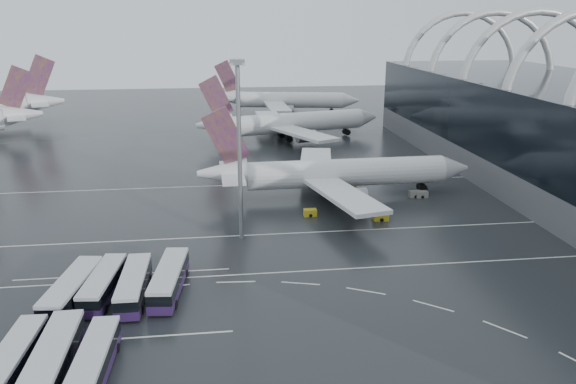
{
  "coord_description": "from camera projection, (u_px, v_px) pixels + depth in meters",
  "views": [
    {
      "loc": [
        -10.8,
        -70.03,
        32.5
      ],
      "look_at": [
        -0.44,
        11.55,
        7.0
      ],
      "focal_mm": 35.0,
      "sensor_mm": 36.0,
      "label": 1
    }
  ],
  "objects": [
    {
      "name": "ground",
      "position": [
        302.0,
        265.0,
        77.28
      ],
      "size": [
        420.0,
        420.0,
        0.0
      ],
      "primitive_type": "plane",
      "color": "black",
      "rests_on": "ground"
    },
    {
      "name": "lane_marking_near",
      "position": [
        304.0,
        271.0,
        75.38
      ],
      "size": [
        120.0,
        0.25,
        0.01
      ],
      "primitive_type": "cube",
      "color": "silver",
      "rests_on": "ground"
    },
    {
      "name": "lane_marking_mid",
      "position": [
        290.0,
        233.0,
        88.65
      ],
      "size": [
        120.0,
        0.25,
        0.01
      ],
      "primitive_type": "cube",
      "color": "silver",
      "rests_on": "ground"
    },
    {
      "name": "lane_marking_far",
      "position": [
        273.0,
        184.0,
        115.18
      ],
      "size": [
        120.0,
        0.25,
        0.01
      ],
      "primitive_type": "cube",
      "color": "silver",
      "rests_on": "ground"
    },
    {
      "name": "bus_bay_line_south",
      "position": [
        100.0,
        340.0,
        59.23
      ],
      "size": [
        28.0,
        0.25,
        0.01
      ],
      "primitive_type": "cube",
      "color": "silver",
      "rests_on": "ground"
    },
    {
      "name": "bus_bay_line_north",
      "position": [
        123.0,
        274.0,
        74.39
      ],
      "size": [
        28.0,
        0.25,
        0.01
      ],
      "primitive_type": "cube",
      "color": "silver",
      "rests_on": "ground"
    },
    {
      "name": "airliner_main",
      "position": [
        333.0,
        174.0,
        105.7
      ],
      "size": [
        52.32,
        45.99,
        17.76
      ],
      "rotation": [
        0.0,
        0.0,
        0.03
      ],
      "color": "silver",
      "rests_on": "ground"
    },
    {
      "name": "airliner_gate_b",
      "position": [
        288.0,
        124.0,
        155.11
      ],
      "size": [
        53.16,
        47.08,
        18.64
      ],
      "rotation": [
        0.0,
        0.0,
        0.25
      ],
      "color": "silver",
      "rests_on": "ground"
    },
    {
      "name": "airliner_gate_c",
      "position": [
        282.0,
        100.0,
        199.01
      ],
      "size": [
        52.29,
        47.55,
        18.68
      ],
      "rotation": [
        0.0,
        0.0,
        -0.19
      ],
      "color": "silver",
      "rests_on": "ground"
    },
    {
      "name": "bus_row_near_a",
      "position": [
        72.0,
        290.0,
        66.22
      ],
      "size": [
        4.85,
        13.59,
        3.28
      ],
      "rotation": [
        0.0,
        0.0,
        1.43
      ],
      "color": "#2C1646",
      "rests_on": "ground"
    },
    {
      "name": "bus_row_near_b",
      "position": [
        103.0,
        284.0,
        68.07
      ],
      "size": [
        4.05,
        12.5,
        3.02
      ],
      "rotation": [
        0.0,
        0.0,
        1.47
      ],
      "color": "#2C1646",
      "rests_on": "ground"
    },
    {
      "name": "bus_row_near_c",
      "position": [
        134.0,
        285.0,
        67.74
      ],
      "size": [
        3.12,
        12.69,
        3.12
      ],
      "rotation": [
        0.0,
        0.0,
        1.56
      ],
      "color": "#2C1646",
      "rests_on": "ground"
    },
    {
      "name": "bus_row_near_d",
      "position": [
        169.0,
        279.0,
        69.13
      ],
      "size": [
        4.3,
        13.3,
        3.22
      ],
      "rotation": [
        0.0,
        0.0,
        1.47
      ],
      "color": "#2C1646",
      "rests_on": "ground"
    },
    {
      "name": "bus_row_far_a",
      "position": [
        14.0,
        360.0,
        52.99
      ],
      "size": [
        3.31,
        12.31,
        3.0
      ],
      "rotation": [
        0.0,
        0.0,
        1.53
      ],
      "color": "#2C1646",
      "rests_on": "ground"
    },
    {
      "name": "bus_row_far_b",
      "position": [
        54.0,
        359.0,
        52.77
      ],
      "size": [
        3.3,
        13.44,
        3.3
      ],
      "rotation": [
        0.0,
        0.0,
        1.58
      ],
      "color": "#2C1646",
      "rests_on": "ground"
    },
    {
      "name": "bus_row_far_c",
      "position": [
        94.0,
        360.0,
        52.92
      ],
      "size": [
        3.13,
        12.04,
        2.95
      ],
      "rotation": [
        0.0,
        0.0,
        1.54
      ],
      "color": "#2C1646",
      "rests_on": "ground"
    },
    {
      "name": "floodlight_mast",
      "position": [
        239.0,
        130.0,
        81.67
      ],
      "size": [
        2.07,
        2.07,
        27.01
      ],
      "color": "gray",
      "rests_on": "ground"
    },
    {
      "name": "gse_cart_belly_a",
      "position": [
        381.0,
        216.0,
        94.19
      ],
      "size": [
        2.45,
        1.45,
        1.34
      ],
      "primitive_type": "cube",
      "color": "#B29D17",
      "rests_on": "ground"
    },
    {
      "name": "gse_cart_belly_b",
      "position": [
        415.0,
        194.0,
        106.46
      ],
      "size": [
        2.25,
        1.33,
        1.23
      ],
      "primitive_type": "cube",
      "color": "slate",
      "rests_on": "ground"
    },
    {
      "name": "gse_cart_belly_c",
      "position": [
        310.0,
        213.0,
        96.31
      ],
      "size": [
        2.2,
        1.3,
        1.2
      ],
      "primitive_type": "cube",
      "color": "#B29D17",
      "rests_on": "ground"
    },
    {
      "name": "gse_cart_belly_d",
      "position": [
        422.0,
        194.0,
        106.3
      ],
      "size": [
        2.23,
        1.32,
        1.21
      ],
      "primitive_type": "cube",
      "color": "slate",
      "rests_on": "ground"
    },
    {
      "name": "gse_cart_belly_e",
      "position": [
        350.0,
        183.0,
        113.66
      ],
      "size": [
        2.35,
        1.39,
        1.28
      ],
      "primitive_type": "cube",
      "color": "#B29D17",
      "rests_on": "ground"
    }
  ]
}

